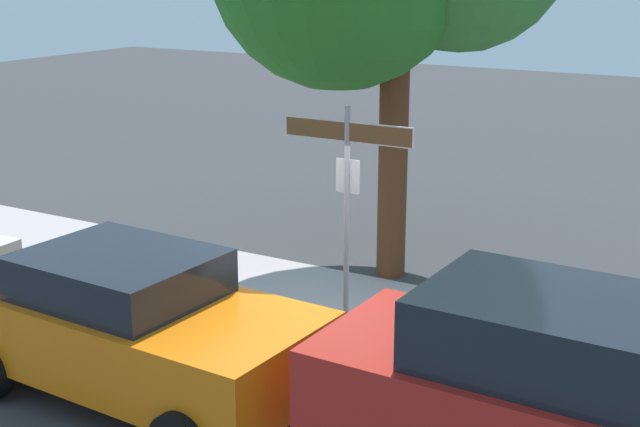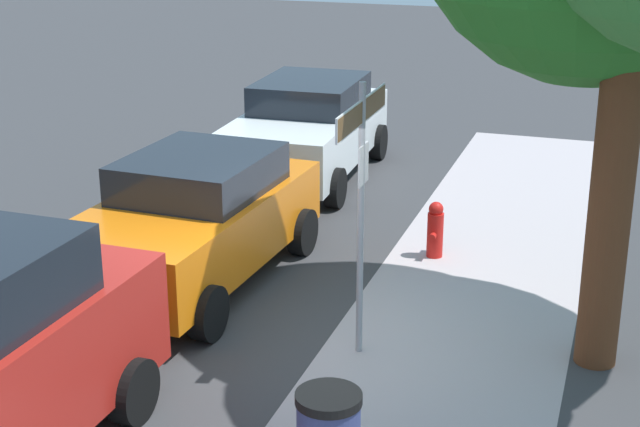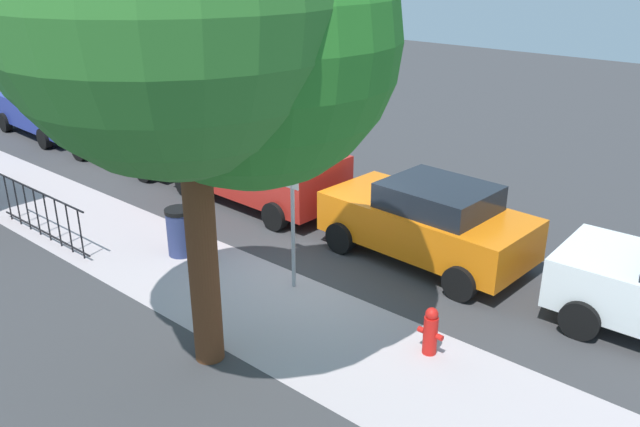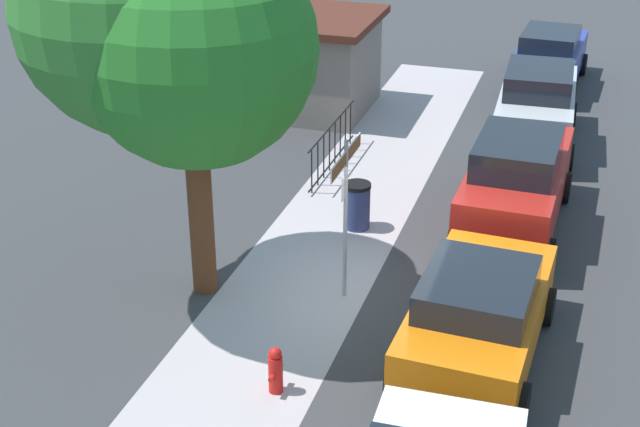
# 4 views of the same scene
# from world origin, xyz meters

# --- Properties ---
(ground_plane) EXTENTS (60.00, 60.00, 0.00)m
(ground_plane) POSITION_xyz_m (0.00, 0.00, 0.00)
(ground_plane) COLOR #38383A
(sidewalk_strip) EXTENTS (24.00, 2.60, 0.00)m
(sidewalk_strip) POSITION_xyz_m (2.00, 1.30, 0.00)
(sidewalk_strip) COLOR #AEA2A4
(sidewalk_strip) RESTS_ON ground_plane
(street_sign) EXTENTS (1.74, 0.07, 2.97)m
(street_sign) POSITION_xyz_m (-0.03, 0.40, 2.13)
(street_sign) COLOR #9EA0A5
(street_sign) RESTS_ON ground_plane
(shade_tree) EXTENTS (4.83, 4.85, 7.17)m
(shade_tree) POSITION_xyz_m (-0.90, 3.05, 4.93)
(shade_tree) COLOR #5A321B
(shade_tree) RESTS_ON ground_plane
(car_orange) EXTENTS (4.19, 2.22, 1.62)m
(car_orange) POSITION_xyz_m (-1.25, -2.12, 0.83)
(car_orange) COLOR orange
(car_orange) RESTS_ON ground_plane
(car_red) EXTENTS (4.71, 2.07, 2.04)m
(car_red) POSITION_xyz_m (3.55, -2.13, 1.02)
(car_red) COLOR #B2221A
(car_red) RESTS_ON ground_plane
(car_silver) EXTENTS (4.48, 2.13, 2.02)m
(car_silver) POSITION_xyz_m (8.35, -2.06, 1.01)
(car_silver) COLOR #B9BBBD
(car_silver) RESTS_ON ground_plane
(car_blue) EXTENTS (4.39, 2.11, 1.71)m
(car_blue) POSITION_xyz_m (13.15, -1.96, 0.87)
(car_blue) COLOR navy
(car_blue) RESTS_ON ground_plane
(iron_fence) EXTENTS (3.53, 0.04, 1.07)m
(iron_fence) POSITION_xyz_m (5.45, 2.30, 0.56)
(iron_fence) COLOR black
(iron_fence) RESTS_ON ground_plane
(fire_hydrant) EXTENTS (0.42, 0.22, 0.78)m
(fire_hydrant) POSITION_xyz_m (-3.03, 0.60, 0.38)
(fire_hydrant) COLOR red
(fire_hydrant) RESTS_ON ground_plane
(trash_bin) EXTENTS (0.55, 0.55, 0.98)m
(trash_bin) POSITION_xyz_m (2.60, 0.90, 0.49)
(trash_bin) COLOR navy
(trash_bin) RESTS_ON ground_plane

